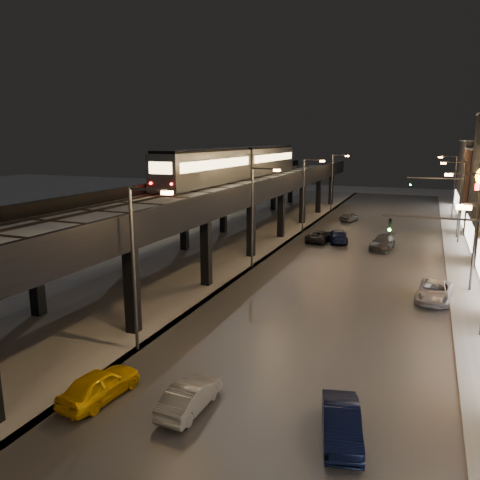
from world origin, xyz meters
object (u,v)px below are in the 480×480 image
(car_mid_dark, at_px, (338,236))
(car_onc_white, at_px, (382,243))
(car_far_white, at_px, (349,217))
(car_onc_silver, at_px, (341,425))
(car_onc_dark, at_px, (434,292))
(subway_train, at_px, (240,163))
(car_near_white, at_px, (190,398))
(car_taxi, at_px, (100,386))
(car_mid_silver, at_px, (320,236))

(car_mid_dark, relative_size, car_onc_white, 1.00)
(car_far_white, distance_m, car_onc_silver, 49.97)
(car_mid_dark, distance_m, car_onc_dark, 19.64)
(subway_train, bearing_deg, car_mid_dark, -12.79)
(subway_train, height_order, car_near_white, subway_train)
(subway_train, relative_size, car_onc_silver, 9.38)
(subway_train, height_order, car_mid_dark, subway_train)
(subway_train, relative_size, car_onc_dark, 7.78)
(car_taxi, distance_m, car_near_white, 4.16)
(car_mid_silver, bearing_deg, subway_train, -11.86)
(subway_train, xyz_separation_m, car_onc_silver, (19.58, -38.26, -7.81))
(car_mid_silver, height_order, car_onc_white, car_onc_white)
(car_mid_silver, relative_size, car_onc_silver, 1.20)
(car_onc_silver, relative_size, car_onc_white, 0.82)
(car_onc_silver, xyz_separation_m, car_onc_dark, (3.39, 18.37, 0.01))
(subway_train, xyz_separation_m, car_onc_white, (17.99, -4.75, -7.76))
(subway_train, relative_size, car_far_white, 9.87)
(car_far_white, bearing_deg, car_taxi, 100.58)
(car_near_white, relative_size, car_far_white, 0.98)
(car_mid_dark, distance_m, car_onc_silver, 35.90)
(car_near_white, height_order, car_far_white, car_far_white)
(car_onc_silver, bearing_deg, car_taxi, 172.73)
(car_onc_dark, bearing_deg, car_mid_silver, 132.05)
(car_mid_dark, distance_m, car_far_white, 14.13)
(car_near_white, xyz_separation_m, car_onc_white, (4.76, 33.91, 0.09))
(car_onc_silver, bearing_deg, car_onc_dark, 66.08)
(car_onc_silver, bearing_deg, car_mid_dark, 87.05)
(car_taxi, xyz_separation_m, car_onc_silver, (10.44, 1.14, -0.03))
(subway_train, height_order, car_far_white, subway_train)
(car_far_white, height_order, car_onc_white, car_onc_white)
(subway_train, distance_m, car_far_white, 18.17)
(car_onc_white, bearing_deg, car_mid_dark, 166.37)
(car_onc_silver, height_order, car_onc_white, car_onc_white)
(car_near_white, relative_size, car_mid_silver, 0.78)
(car_mid_silver, bearing_deg, car_onc_white, 175.04)
(car_near_white, relative_size, car_onc_dark, 0.77)
(car_mid_silver, distance_m, car_onc_silver, 35.79)
(car_mid_dark, xyz_separation_m, car_onc_silver, (6.56, -35.30, -0.05))
(car_near_white, bearing_deg, subway_train, -69.68)
(car_taxi, distance_m, car_onc_silver, 10.51)
(subway_train, distance_m, car_onc_dark, 31.36)
(car_far_white, bearing_deg, car_mid_dark, 107.86)
(car_onc_dark, bearing_deg, car_onc_white, 114.41)
(car_onc_silver, bearing_deg, car_mid_silver, 90.19)
(subway_train, bearing_deg, car_taxi, -76.95)
(car_onc_silver, bearing_deg, car_far_white, 85.21)
(car_taxi, xyz_separation_m, car_mid_dark, (3.88, 36.43, 0.02))
(car_mid_silver, xyz_separation_m, car_onc_white, (6.87, -1.27, 0.04))
(car_onc_silver, relative_size, car_onc_dark, 0.83)
(car_near_white, xyz_separation_m, car_onc_dark, (9.73, 18.77, 0.06))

